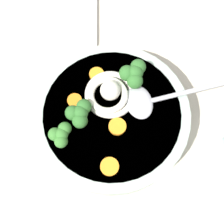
% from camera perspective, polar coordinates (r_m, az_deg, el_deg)
% --- Properties ---
extents(table_slab, '(1.21, 1.21, 0.03)m').
position_cam_1_polar(table_slab, '(0.52, -3.15, -0.93)').
color(table_slab, '#BCB29E').
rests_on(table_slab, ground).
extents(soup_bowl, '(0.26, 0.26, 0.06)m').
position_cam_1_polar(soup_bowl, '(0.47, 0.00, -1.15)').
color(soup_bowl, '#9EB2A3').
rests_on(soup_bowl, table_slab).
extents(noodle_pile, '(0.09, 0.09, 0.04)m').
position_cam_1_polar(noodle_pile, '(0.44, -0.49, 3.89)').
color(noodle_pile, silver).
rests_on(noodle_pile, soup_bowl).
extents(soup_spoon, '(0.08, 0.17, 0.02)m').
position_cam_1_polar(soup_spoon, '(0.44, 7.40, 2.15)').
color(soup_spoon, '#B7B7BC').
rests_on(soup_spoon, soup_bowl).
extents(broccoli_floret_far, '(0.04, 0.03, 0.03)m').
position_cam_1_polar(broccoli_floret_far, '(0.42, -10.74, -4.69)').
color(broccoli_floret_far, '#7A9E60').
rests_on(broccoli_floret_far, soup_bowl).
extents(broccoli_floret_left, '(0.05, 0.04, 0.04)m').
position_cam_1_polar(broccoli_floret_left, '(0.42, -6.89, -0.27)').
color(broccoli_floret_left, '#7A9E60').
rests_on(broccoli_floret_left, soup_bowl).
extents(broccoli_floret_center, '(0.05, 0.04, 0.04)m').
position_cam_1_polar(broccoli_floret_center, '(0.44, 4.60, 8.04)').
color(broccoli_floret_center, '#7A9E60').
rests_on(broccoli_floret_center, soup_bowl).
extents(carrot_slice_right, '(0.03, 0.03, 0.01)m').
position_cam_1_polar(carrot_slice_right, '(0.47, -3.66, 7.93)').
color(carrot_slice_right, orange).
rests_on(carrot_slice_right, soup_bowl).
extents(carrot_slice_extra_a, '(0.03, 0.03, 0.01)m').
position_cam_1_polar(carrot_slice_extra_a, '(0.43, 1.14, -3.07)').
color(carrot_slice_extra_a, orange).
rests_on(carrot_slice_extra_a, soup_bowl).
extents(carrot_slice_front, '(0.02, 0.02, 0.01)m').
position_cam_1_polar(carrot_slice_front, '(0.45, -7.91, 1.83)').
color(carrot_slice_front, orange).
rests_on(carrot_slice_front, soup_bowl).
extents(carrot_slice_extra_b, '(0.03, 0.03, 0.01)m').
position_cam_1_polar(carrot_slice_extra_b, '(0.42, -0.52, -11.39)').
color(carrot_slice_extra_b, orange).
rests_on(carrot_slice_extra_b, soup_bowl).
extents(folded_napkin, '(0.18, 0.14, 0.01)m').
position_cam_1_polar(folded_napkin, '(0.63, -9.64, 20.31)').
color(folded_napkin, white).
rests_on(folded_napkin, table_slab).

